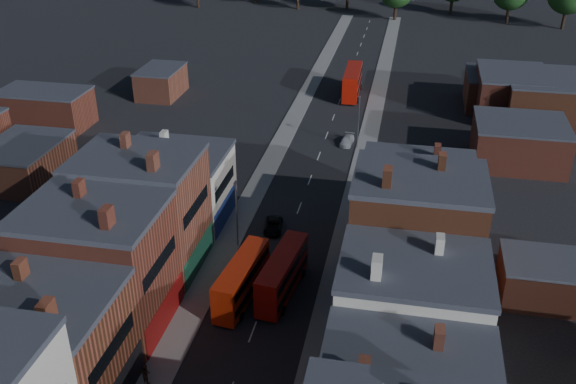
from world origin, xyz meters
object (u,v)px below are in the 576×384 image
at_px(bus_2, 352,82).
at_px(ped_1, 146,373).
at_px(bus_1, 282,274).
at_px(car_3, 347,141).
at_px(car_2, 273,225).
at_px(bus_0, 242,279).

xyz_separation_m(bus_2, ped_1, (-8.94, -75.48, -1.68)).
xyz_separation_m(bus_1, ped_1, (-8.62, -14.36, -1.33)).
bearing_deg(car_3, car_2, -96.78).
relative_size(bus_1, car_2, 2.39).
bearing_deg(bus_0, ped_1, -104.39).
bearing_deg(bus_0, bus_1, 31.12).
distance_m(car_2, ped_1, 26.69).
xyz_separation_m(bus_2, car_2, (-3.89, -49.28, -2.10)).
height_order(car_2, ped_1, ped_1).
xyz_separation_m(bus_0, bus_1, (3.70, 1.67, 0.03)).
bearing_deg(car_3, bus_2, 99.37).
bearing_deg(bus_0, car_3, 88.70).
distance_m(bus_0, car_3, 40.90).
distance_m(car_3, ped_1, 54.20).
distance_m(bus_2, car_3, 22.50).
xyz_separation_m(bus_1, car_2, (-3.57, 11.84, -1.75)).
relative_size(bus_1, ped_1, 5.70).
distance_m(bus_0, car_2, 13.62).
distance_m(car_2, car_3, 27.52).
xyz_separation_m(bus_0, bus_2, (4.03, 62.80, 0.39)).
xyz_separation_m(car_2, car_3, (5.61, 26.94, 0.01)).
bearing_deg(bus_1, car_2, 113.86).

